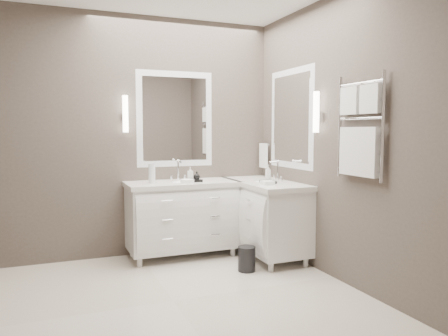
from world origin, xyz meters
name	(u,v)px	position (x,y,z in m)	size (l,w,h in m)	color
floor	(173,301)	(0.00, 0.00, -0.01)	(3.20, 3.00, 0.01)	beige
wall_back	(136,137)	(0.00, 1.50, 1.35)	(3.20, 0.01, 2.70)	#49403A
wall_front	(252,145)	(0.00, -1.50, 1.35)	(3.20, 0.01, 2.70)	#49403A
wall_right	(336,138)	(1.60, 0.00, 1.35)	(0.01, 3.00, 2.70)	#49403A
vanity_back	(182,214)	(0.45, 1.23, 0.49)	(1.24, 0.59, 0.97)	white
vanity_right	(265,213)	(1.33, 0.90, 0.49)	(0.59, 1.24, 0.97)	white
mirror_back	(175,119)	(0.45, 1.49, 1.55)	(0.90, 0.02, 1.10)	white
mirror_right	(291,119)	(1.59, 0.80, 1.55)	(0.02, 0.90, 1.10)	white
sconce_back	(125,115)	(-0.13, 1.43, 1.59)	(0.06, 0.06, 0.40)	white
sconce_right	(316,113)	(1.53, 0.22, 1.59)	(0.06, 0.06, 0.40)	white
towel_bar_corner	(263,155)	(1.54, 1.36, 1.12)	(0.03, 0.22, 0.30)	white
towel_ladder	(360,134)	(1.55, -0.40, 1.39)	(0.06, 0.58, 0.90)	white
waste_bin	(247,259)	(0.90, 0.48, 0.12)	(0.18, 0.18, 0.25)	black
amenity_tray_back	(193,181)	(0.56, 1.16, 0.86)	(0.17, 0.13, 0.03)	black
amenity_tray_right	(268,182)	(1.27, 0.74, 0.86)	(0.13, 0.18, 0.03)	black
water_bottle	(152,174)	(0.11, 1.21, 0.95)	(0.07, 0.07, 0.21)	silver
soap_bottle_a	(190,173)	(0.53, 1.18, 0.95)	(0.06, 0.06, 0.14)	white
soap_bottle_b	(197,175)	(0.59, 1.13, 0.92)	(0.07, 0.07, 0.09)	black
soap_bottle_c	(268,173)	(1.27, 0.74, 0.96)	(0.07, 0.07, 0.17)	white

